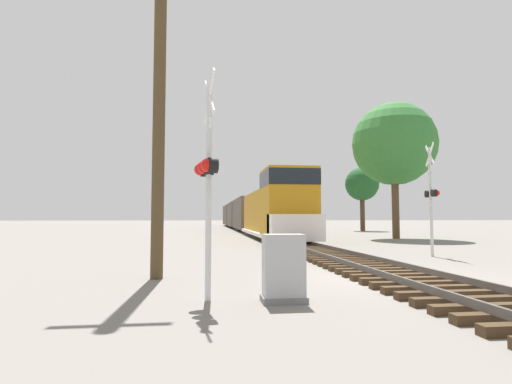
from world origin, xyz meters
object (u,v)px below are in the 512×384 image
at_px(freight_train, 245,214).
at_px(tree_mid_background, 362,185).
at_px(tree_far_right, 394,144).
at_px(relay_cabinet, 284,269).
at_px(crossing_signal_near, 207,172).
at_px(crossing_signal_far, 431,195).
at_px(utility_pole, 159,92).

relative_size(freight_train, tree_mid_background, 7.81).
bearing_deg(tree_far_right, tree_mid_background, 75.78).
bearing_deg(relay_cabinet, crossing_signal_near, 167.18).
relative_size(crossing_signal_near, relay_cabinet, 3.48).
bearing_deg(crossing_signal_near, crossing_signal_far, 117.75).
bearing_deg(crossing_signal_far, freight_train, 18.39).
height_order(freight_train, crossing_signal_far, crossing_signal_far).
relative_size(freight_train, crossing_signal_far, 12.68).
distance_m(relay_cabinet, tree_far_right, 25.68).
bearing_deg(tree_far_right, freight_train, 114.07).
bearing_deg(crossing_signal_far, tree_far_right, -9.71).
distance_m(crossing_signal_near, tree_mid_background, 42.21).
bearing_deg(relay_cabinet, tree_mid_background, 65.69).
distance_m(relay_cabinet, utility_pole, 6.12).
bearing_deg(relay_cabinet, crossing_signal_far, 45.18).
height_order(tree_far_right, tree_mid_background, tree_far_right).
relative_size(crossing_signal_far, relay_cabinet, 3.63).
relative_size(freight_train, relay_cabinet, 46.08).
relative_size(relay_cabinet, utility_pole, 0.13).
xyz_separation_m(relay_cabinet, utility_pole, (-2.75, 3.27, 4.38)).
bearing_deg(tree_far_right, crossing_signal_far, -110.94).
height_order(freight_train, relay_cabinet, freight_train).
distance_m(freight_train, utility_pole, 39.62).
height_order(freight_train, utility_pole, utility_pole).
bearing_deg(freight_train, crossing_signal_near, -96.75).
xyz_separation_m(relay_cabinet, tree_mid_background, (17.20, 38.07, 4.91)).
height_order(freight_train, tree_far_right, tree_far_right).
xyz_separation_m(freight_train, crossing_signal_far, (4.32, -34.41, 0.58)).
relative_size(crossing_signal_far, tree_mid_background, 0.62).
bearing_deg(freight_train, relay_cabinet, -94.73).
bearing_deg(tree_mid_background, utility_pole, -119.83).
height_order(utility_pole, tree_far_right, tree_far_right).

